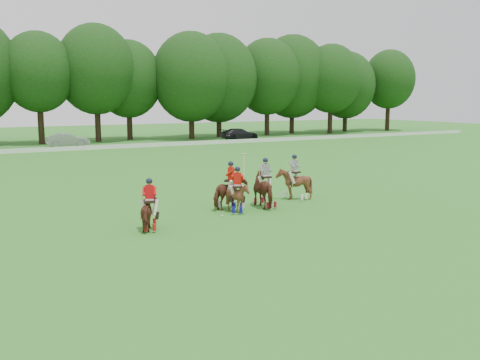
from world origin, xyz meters
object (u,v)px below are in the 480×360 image
car_mid (68,140)px  polo_stripe_a (265,189)px  polo_red_b (231,192)px  polo_red_c (238,196)px  polo_ball (222,216)px  car_right (240,134)px  polo_red_a (150,212)px  polo_stripe_b (294,183)px

car_mid → polo_stripe_a: 38.52m
polo_red_b → polo_red_c: (-0.07, -0.78, -0.07)m
polo_ball → car_right: bearing=59.8°
polo_stripe_a → polo_red_b: bearing=168.2°
car_mid → polo_ball: (-1.33, -39.40, -0.70)m
car_right → polo_red_a: size_ratio=2.37×
car_right → polo_red_a: (-26.52, -40.15, 0.02)m
polo_red_a → polo_ball: size_ratio=23.35×
car_right → polo_stripe_b: 41.53m
polo_red_c → polo_stripe_b: polo_red_c is taller
car_right → polo_red_a: 48.12m
car_mid → polo_red_c: polo_red_c is taller
car_mid → polo_stripe_a: size_ratio=1.87×
polo_red_b → polo_stripe_b: polo_stripe_b is taller
polo_ball → car_mid: bearing=88.1°
polo_red_c → polo_stripe_b: size_ratio=1.13×
car_mid → polo_red_a: size_ratio=2.15×
polo_red_a → polo_red_c: polo_red_c is taller
polo_stripe_a → polo_ball: (-2.82, -0.91, -0.84)m
car_mid → polo_red_b: (-0.20, -38.14, 0.08)m
polo_red_a → polo_ball: bearing=11.7°
polo_red_b → polo_red_c: 0.79m
polo_red_a → polo_red_b: 5.16m
car_right → polo_stripe_a: bearing=155.5°
polo_stripe_a → polo_ball: 3.08m
polo_red_c → polo_stripe_b: bearing=18.2°
polo_ball → polo_red_a: bearing=-168.3°
polo_red_c → polo_stripe_b: 4.34m
car_mid → polo_stripe_a: bearing=-174.3°
polo_red_c → polo_ball: (-1.05, -0.48, -0.71)m
polo_red_c → polo_ball: 1.36m
car_right → polo_ball: (-22.89, -39.40, -0.68)m
car_right → polo_stripe_a: polo_stripe_a is taller
car_mid → polo_red_b: 38.14m
polo_red_b → polo_ball: (-1.12, -1.27, -0.78)m
polo_red_b → polo_red_c: bearing=-95.0°
polo_red_c → polo_red_b: bearing=85.0°
car_mid → car_right: size_ratio=0.91×
car_mid → car_right: (21.56, 0.00, -0.02)m
polo_red_c → polo_red_a: bearing=-165.3°
car_right → polo_stripe_a: size_ratio=2.07×
car_mid → polo_red_c: 38.92m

